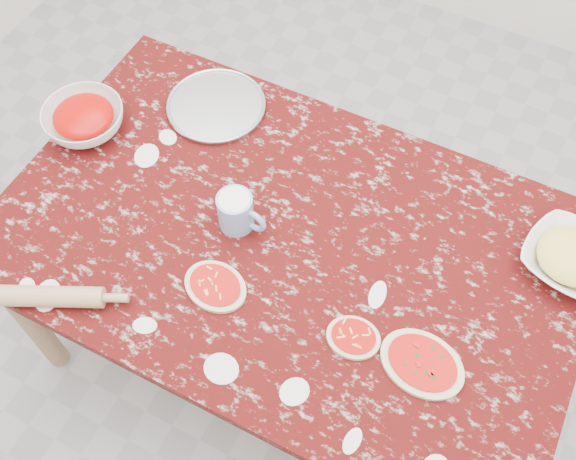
# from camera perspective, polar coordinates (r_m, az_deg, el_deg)

# --- Properties ---
(ground) EXTENTS (4.00, 4.00, 0.00)m
(ground) POSITION_cam_1_polar(r_m,az_deg,el_deg) (2.49, 0.00, -9.81)
(ground) COLOR gray
(worktable) EXTENTS (1.60, 1.00, 0.75)m
(worktable) POSITION_cam_1_polar(r_m,az_deg,el_deg) (1.89, 0.00, -2.14)
(worktable) COLOR #3A0808
(worktable) RESTS_ON ground
(pizza_tray) EXTENTS (0.32, 0.32, 0.01)m
(pizza_tray) POSITION_cam_1_polar(r_m,az_deg,el_deg) (2.11, -6.16, 10.47)
(pizza_tray) COLOR #B2B2B7
(pizza_tray) RESTS_ON worktable
(sauce_bowl) EXTENTS (0.24, 0.24, 0.08)m
(sauce_bowl) POSITION_cam_1_polar(r_m,az_deg,el_deg) (2.11, -17.01, 9.02)
(sauce_bowl) COLOR white
(sauce_bowl) RESTS_ON worktable
(cheese_bowl) EXTENTS (0.29, 0.29, 0.06)m
(cheese_bowl) POSITION_cam_1_polar(r_m,az_deg,el_deg) (1.90, 22.95, -2.31)
(cheese_bowl) COLOR white
(cheese_bowl) RESTS_ON worktable
(flour_mug) EXTENTS (0.15, 0.10, 0.11)m
(flour_mug) POSITION_cam_1_polar(r_m,az_deg,el_deg) (1.80, -4.40, 1.59)
(flour_mug) COLOR #7698C8
(flour_mug) RESTS_ON worktable
(pizza_left) EXTENTS (0.19, 0.16, 0.02)m
(pizza_left) POSITION_cam_1_polar(r_m,az_deg,el_deg) (1.75, -6.23, -4.80)
(pizza_left) COLOR beige
(pizza_left) RESTS_ON worktable
(pizza_mid) EXTENTS (0.15, 0.13, 0.02)m
(pizza_mid) POSITION_cam_1_polar(r_m,az_deg,el_deg) (1.69, 5.61, -9.13)
(pizza_mid) COLOR beige
(pizza_mid) RESTS_ON worktable
(pizza_right) EXTENTS (0.24, 0.19, 0.02)m
(pizza_right) POSITION_cam_1_polar(r_m,az_deg,el_deg) (1.68, 11.40, -11.14)
(pizza_right) COLOR beige
(pizza_right) RESTS_ON worktable
(rolling_pin) EXTENTS (0.27, 0.17, 0.06)m
(rolling_pin) POSITION_cam_1_polar(r_m,az_deg,el_deg) (1.81, -19.70, -5.37)
(rolling_pin) COLOR tan
(rolling_pin) RESTS_ON worktable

